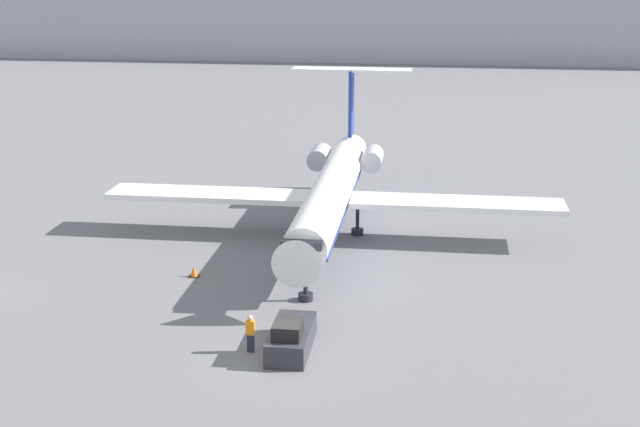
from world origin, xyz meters
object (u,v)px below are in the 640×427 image
object	(u,v)px
airplane_main	(332,190)
pushback_tug	(291,337)
worker_near_tug	(251,333)
traffic_cone_left	(194,272)

from	to	relation	value
airplane_main	pushback_tug	bearing A→B (deg)	-89.42
worker_near_tug	traffic_cone_left	size ratio (longest dim) A/B	2.90
worker_near_tug	traffic_cone_left	bearing A→B (deg)	119.37
pushback_tug	worker_near_tug	distance (m)	1.90
pushback_tug	traffic_cone_left	xyz separation A→B (m)	(-7.13, 9.02, -0.37)
airplane_main	worker_near_tug	world-z (taller)	airplane_main
traffic_cone_left	airplane_main	bearing A→B (deg)	50.75
airplane_main	pushback_tug	distance (m)	17.70
airplane_main	traffic_cone_left	bearing A→B (deg)	-129.25
worker_near_tug	pushback_tug	bearing A→B (deg)	12.14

